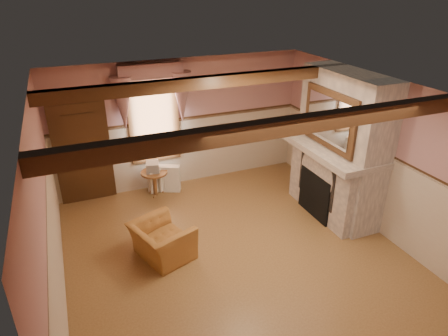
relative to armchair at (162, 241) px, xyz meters
name	(u,v)px	position (x,y,z in m)	size (l,w,h in m)	color
floor	(236,255)	(1.15, -0.45, -0.31)	(5.50, 6.00, 0.01)	brown
ceiling	(239,94)	(1.15, -0.45, 2.49)	(5.50, 6.00, 0.01)	silver
wall_back	(181,123)	(1.15, 2.55, 1.09)	(5.50, 0.02, 2.80)	#AF797D
wall_front	(370,321)	(1.15, -3.45, 1.09)	(5.50, 0.02, 2.80)	#AF797D
wall_left	(46,219)	(-1.60, -0.45, 1.09)	(0.02, 6.00, 2.80)	#AF797D
wall_right	(378,155)	(3.90, -0.45, 1.09)	(0.02, 6.00, 2.80)	#AF797D
wainscot	(237,218)	(1.15, -0.45, 0.44)	(5.50, 6.00, 1.50)	#C3B39D
chair_rail	(237,176)	(1.15, -0.45, 1.19)	(5.50, 6.00, 0.08)	black
firebox	(318,194)	(3.15, 0.15, 0.14)	(0.20, 0.95, 0.90)	black
armchair	(162,241)	(0.00, 0.00, 0.00)	(0.95, 0.83, 0.62)	#9E662D
side_table	(155,183)	(0.39, 2.15, -0.03)	(0.57, 0.57, 0.55)	brown
book_stack	(153,167)	(0.38, 2.19, 0.34)	(0.26, 0.32, 0.20)	#B7AD8C
radiator	(164,178)	(0.62, 2.25, -0.01)	(0.70, 0.18, 0.60)	white
bowl	(341,148)	(3.40, -0.06, 1.15)	(0.31, 0.31, 0.08)	brown
mantel_clock	(310,128)	(3.40, 0.95, 1.21)	(0.14, 0.24, 0.20)	black
oil_lamp	(319,130)	(3.40, 0.67, 1.25)	(0.11, 0.11, 0.28)	gold
candle_red	(351,152)	(3.40, -0.32, 1.19)	(0.06, 0.06, 0.16)	maroon
jar_yellow	(355,155)	(3.40, -0.43, 1.17)	(0.06, 0.06, 0.12)	gold
fireplace	(342,146)	(3.58, 0.15, 1.09)	(0.85, 2.00, 2.80)	gray
mantel	(333,149)	(3.40, 0.15, 1.05)	(1.05, 2.05, 0.12)	gray
overmantel_mirror	(329,119)	(3.21, 0.15, 1.66)	(0.06, 1.44, 1.04)	silver
door	(83,154)	(-0.95, 2.49, 0.74)	(1.10, 0.10, 2.10)	black
window	(153,116)	(0.55, 2.52, 1.34)	(1.06, 0.08, 2.02)	white
window_drapes	(152,89)	(0.55, 2.43, 1.94)	(1.30, 0.14, 1.40)	gray
ceiling_beam_front	(281,127)	(1.15, -1.65, 2.39)	(5.50, 0.18, 0.20)	black
ceiling_beam_back	(209,82)	(1.15, 0.75, 2.39)	(5.50, 0.18, 0.20)	black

